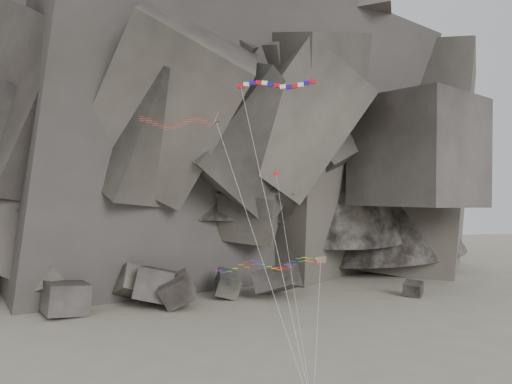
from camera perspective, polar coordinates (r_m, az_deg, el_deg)
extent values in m
plane|color=gray|center=(57.38, -0.64, -20.37)|extent=(260.00, 260.00, 0.00)
cube|color=#47423F|center=(95.19, -21.61, -10.30)|extent=(9.59, 8.65, 7.49)
cube|color=#47423F|center=(86.09, -20.92, -11.46)|extent=(8.68, 8.44, 5.48)
cube|color=#47423F|center=(91.50, 2.44, -10.92)|extent=(9.57, 9.54, 7.16)
cube|color=#47423F|center=(91.86, -3.25, -11.02)|extent=(5.10, 5.82, 5.55)
cube|color=#47423F|center=(97.64, 17.52, -10.70)|extent=(4.40, 4.53, 3.10)
cube|color=#47423F|center=(86.79, -8.69, -11.92)|extent=(5.43, 5.71, 4.92)
cube|color=#47423F|center=(84.82, -9.01, -11.84)|extent=(6.42, 6.21, 6.69)
cube|color=#47423F|center=(91.84, -22.62, -10.47)|extent=(10.33, 11.03, 9.53)
cube|color=#47423F|center=(90.83, -13.96, -10.89)|extent=(7.41, 8.37, 7.53)
cube|color=#47423F|center=(87.69, -11.30, -11.01)|extent=(7.85, 8.29, 7.34)
cylinder|color=silver|center=(48.68, 0.22, -6.34)|extent=(6.91, 14.46, 26.47)
cube|color=red|center=(54.49, -1.78, 12.00)|extent=(0.71, 0.59, 0.41)
cube|color=white|center=(54.39, -1.10, 12.20)|extent=(0.74, 0.60, 0.46)
cube|color=#1D0D94|center=(54.25, -0.41, 12.35)|extent=(0.76, 0.60, 0.49)
cube|color=red|center=(54.08, 0.29, 12.40)|extent=(0.76, 0.60, 0.49)
cube|color=white|center=(53.89, 0.99, 12.34)|extent=(0.75, 0.60, 0.47)
cube|color=#1D0D94|center=(53.71, 1.70, 12.21)|extent=(0.72, 0.59, 0.42)
cube|color=red|center=(53.57, 2.40, 12.05)|extent=(0.74, 0.60, 0.45)
cube|color=white|center=(53.48, 3.09, 11.93)|extent=(0.76, 0.60, 0.48)
cube|color=#1D0D94|center=(53.46, 3.78, 11.89)|extent=(0.76, 0.61, 0.49)
cube|color=red|center=(53.49, 4.46, 11.95)|extent=(0.75, 0.60, 0.47)
cube|color=white|center=(53.55, 5.13, 12.10)|extent=(0.73, 0.59, 0.43)
cube|color=#1D0D94|center=(53.61, 5.81, 12.28)|extent=(0.73, 0.59, 0.44)
cube|color=red|center=(53.65, 6.50, 12.43)|extent=(0.75, 0.60, 0.48)
cylinder|color=silver|center=(47.79, 1.93, -4.44)|extent=(4.38, 12.52, 29.85)
cube|color=#E3B70C|center=(57.53, 7.40, -7.61)|extent=(1.29, 0.58, 0.69)
cube|color=#0CB219|center=(57.41, 7.45, -7.89)|extent=(1.07, 0.44, 0.47)
cylinder|color=silver|center=(51.43, 7.03, -14.84)|extent=(5.07, 13.98, 10.86)
cube|color=red|center=(54.51, 2.31, 2.08)|extent=(0.57, 0.04, 0.36)
cube|color=#1D0D94|center=(54.48, 2.12, 2.08)|extent=(0.21, 0.05, 0.37)
cylinder|color=silver|center=(49.13, 4.16, -9.81)|extent=(0.40, 12.96, 20.48)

